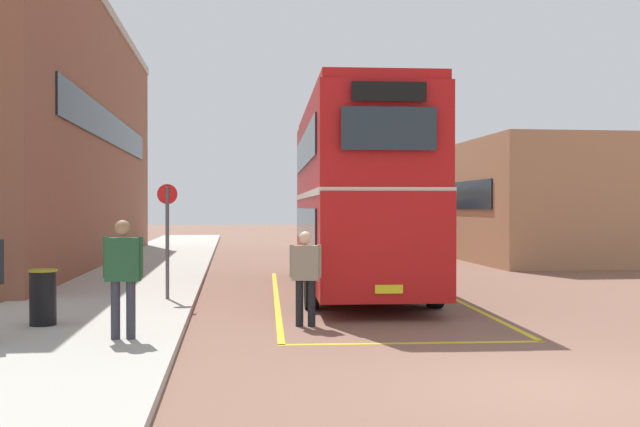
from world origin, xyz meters
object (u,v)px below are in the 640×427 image
Objects in this scene: single_deck_bus at (359,217)px; bus_stop_sign at (167,229)px; litter_bin at (43,297)px; double_decker_bus at (355,193)px; pedestrian_waiting_far at (123,269)px; pedestrian_boarding at (305,271)px.

single_deck_bus is 3.33× the size of bus_stop_sign.
single_deck_bus reaches higher than litter_bin.
bus_stop_sign is at bearing -111.35° from single_deck_bus.
litter_bin is (-9.43, -22.99, -1.02)m from single_deck_bus.
litter_bin is (-6.32, -5.62, -1.90)m from double_decker_bus.
pedestrian_waiting_far is at bearing -123.81° from double_decker_bus.
bus_stop_sign is (-2.71, 3.24, 0.67)m from pedestrian_boarding.
double_decker_bus is at bearing -100.16° from single_deck_bus.
single_deck_bus is 4.62× the size of pedestrian_waiting_far.
litter_bin is at bearing -112.31° from single_deck_bus.
pedestrian_waiting_far reaches higher than litter_bin.
pedestrian_boarding is at bearing -102.20° from single_deck_bus.
pedestrian_waiting_far is 2.24m from litter_bin.
single_deck_bus reaches higher than pedestrian_waiting_far.
double_decker_bus is at bearing 71.47° from pedestrian_boarding.
bus_stop_sign is at bearing 87.17° from pedestrian_waiting_far.
pedestrian_boarding is at bearing -50.00° from bus_stop_sign.
litter_bin is at bearing 135.61° from pedestrian_waiting_far.
pedestrian_boarding is at bearing 2.57° from litter_bin.
pedestrian_boarding is 0.94× the size of pedestrian_waiting_far.
bus_stop_sign is (-4.53, -2.18, -0.85)m from double_decker_bus.
pedestrian_boarding is 0.68× the size of bus_stop_sign.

